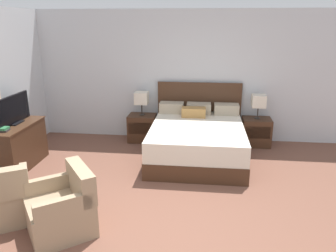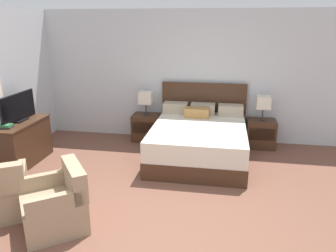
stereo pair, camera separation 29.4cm
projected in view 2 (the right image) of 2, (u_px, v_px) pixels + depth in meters
name	position (u px, v px, depth m)	size (l,w,h in m)	color
ground_plane	(148.00, 244.00, 3.60)	(10.61, 10.61, 0.00)	brown
wall_back	(187.00, 77.00, 6.56)	(7.08, 0.06, 2.58)	silver
bed	(199.00, 140.00, 5.82)	(1.67, 2.04, 1.19)	#422819
nightstand_left	(146.00, 127.00, 6.71)	(0.55, 0.43, 0.54)	#422819
nightstand_right	(261.00, 134.00, 6.34)	(0.55, 0.43, 0.54)	#422819
table_lamp_left	(146.00, 98.00, 6.52)	(0.26, 0.26, 0.47)	#332D28
table_lamp_right	(264.00, 103.00, 6.15)	(0.26, 0.26, 0.47)	#332D28
dresser	(20.00, 142.00, 5.58)	(0.56, 1.12, 0.74)	#422819
tv	(18.00, 108.00, 5.47)	(0.18, 0.89, 0.47)	black
book_red_cover	(6.00, 127.00, 5.16)	(0.21, 0.14, 0.03)	#383333
book_blue_cover	(4.00, 125.00, 5.15)	(0.24, 0.15, 0.03)	#2D7042
armchair_companion	(57.00, 205.00, 3.83)	(0.96, 0.96, 0.76)	#9E8466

